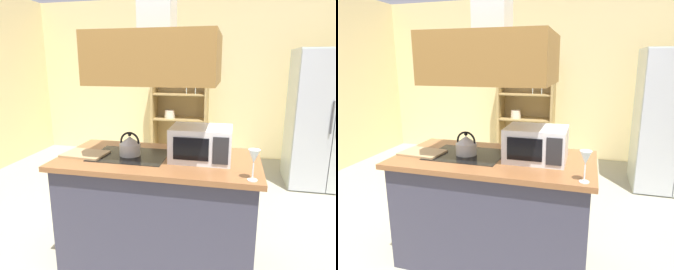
{
  "view_description": "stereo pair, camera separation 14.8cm",
  "coord_description": "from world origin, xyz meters",
  "views": [
    {
      "loc": [
        0.61,
        -2.26,
        1.63
      ],
      "look_at": [
        0.05,
        0.27,
        1.0
      ],
      "focal_mm": 31.72,
      "sensor_mm": 36.0,
      "label": 1
    },
    {
      "loc": [
        0.76,
        -2.23,
        1.63
      ],
      "look_at": [
        0.05,
        0.27,
        1.0
      ],
      "focal_mm": 31.72,
      "sensor_mm": 36.0,
      "label": 2
    }
  ],
  "objects": [
    {
      "name": "refrigerator",
      "position": [
        1.81,
        1.95,
        0.91
      ],
      "size": [
        0.9,
        0.77,
        1.81
      ],
      "color": "#B7C3B8",
      "rests_on": "ground"
    },
    {
      "name": "cutting_board",
      "position": [
        -0.55,
        -0.15,
        0.91
      ],
      "size": [
        0.36,
        0.27,
        0.02
      ],
      "primitive_type": "cube",
      "rotation": [
        0.0,
        0.0,
        -0.08
      ],
      "color": "tan",
      "rests_on": "kitchen_island"
    },
    {
      "name": "range_hood",
      "position": [
        0.05,
        -0.08,
        1.77
      ],
      "size": [
        0.9,
        0.7,
        1.22
      ],
      "color": "olive"
    },
    {
      "name": "wall_back",
      "position": [
        0.0,
        3.0,
        1.35
      ],
      "size": [
        6.0,
        0.12,
        2.7
      ],
      "primitive_type": "cube",
      "color": "beige",
      "rests_on": "ground"
    },
    {
      "name": "dish_cabinet",
      "position": [
        -0.29,
        2.78,
        0.76
      ],
      "size": [
        0.95,
        0.4,
        1.72
      ],
      "color": "#A4854E",
      "rests_on": "ground"
    },
    {
      "name": "microwave",
      "position": [
        0.39,
        -0.06,
        1.03
      ],
      "size": [
        0.46,
        0.35,
        0.26
      ],
      "color": "silver",
      "rests_on": "kitchen_island"
    },
    {
      "name": "kitchen_island",
      "position": [
        0.05,
        -0.08,
        0.45
      ],
      "size": [
        1.59,
        0.81,
        0.9
      ],
      "color": "#393849",
      "rests_on": "ground"
    },
    {
      "name": "kettle",
      "position": [
        -0.19,
        -0.08,
        0.98
      ],
      "size": [
        0.17,
        0.17,
        0.19
      ],
      "color": "beige",
      "rests_on": "kitchen_island"
    },
    {
      "name": "ground_plane",
      "position": [
        0.0,
        0.0,
        0.0
      ],
      "size": [
        7.8,
        7.8,
        0.0
      ],
      "primitive_type": "plane",
      "color": "#9C9A86"
    },
    {
      "name": "wine_glass_on_counter",
      "position": [
        0.76,
        -0.41,
        1.05
      ],
      "size": [
        0.08,
        0.08,
        0.21
      ],
      "color": "silver",
      "rests_on": "kitchen_island"
    }
  ]
}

